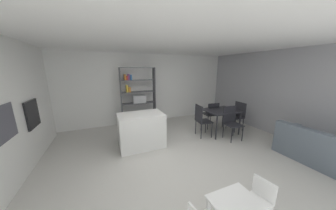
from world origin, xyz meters
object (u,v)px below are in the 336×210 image
object	(u,v)px
child_table	(234,207)
open_bookshelf	(137,98)
built_in_oven	(32,114)
dining_chair_far	(211,113)
dining_chair_island_side	(201,118)
dining_table	(221,112)
dining_chair_window_side	(238,114)
kitchen_island	(141,130)
child_chair_right	(260,199)
sofa	(336,157)
dining_chair_near	(231,120)

from	to	relation	value
child_table	open_bookshelf	bearing A→B (deg)	93.84
built_in_oven	open_bookshelf	world-z (taller)	open_bookshelf
dining_chair_far	open_bookshelf	bearing A→B (deg)	-24.02
built_in_oven	dining_chair_island_side	bearing A→B (deg)	-5.65
open_bookshelf	built_in_oven	bearing A→B (deg)	-153.21
dining_table	open_bookshelf	bearing A→B (deg)	143.69
open_bookshelf	dining_chair_window_side	xyz separation A→B (m)	(3.03, -1.70, -0.47)
kitchen_island	dining_chair_island_side	world-z (taller)	dining_chair_island_side
dining_chair_island_side	dining_table	bearing A→B (deg)	-84.06
kitchen_island	dining_chair_far	world-z (taller)	dining_chair_far
child_chair_right	dining_chair_far	world-z (taller)	dining_chair_far
built_in_oven	child_chair_right	distance (m)	4.48
open_bookshelf	child_chair_right	bearing A→B (deg)	-80.01
dining_table	dining_chair_island_side	bearing A→B (deg)	179.06
kitchen_island	child_chair_right	world-z (taller)	kitchen_island
child_table	sofa	xyz separation A→B (m)	(2.92, 0.16, -0.12)
kitchen_island	child_table	xyz separation A→B (m)	(0.52, -2.66, -0.06)
built_in_oven	kitchen_island	size ratio (longest dim) A/B	0.52
dining_chair_near	dining_chair_window_side	world-z (taller)	dining_chair_near
built_in_oven	dining_table	world-z (taller)	built_in_oven
open_bookshelf	dining_table	size ratio (longest dim) A/B	2.03
sofa	open_bookshelf	bearing A→B (deg)	38.03
dining_chair_window_side	built_in_oven	bearing A→B (deg)	-93.17
child_chair_right	dining_chair_island_side	world-z (taller)	dining_chair_island_side
child_chair_right	dining_table	xyz separation A→B (m)	(1.56, 2.55, 0.35)
dining_chair_near	dining_chair_far	size ratio (longest dim) A/B	1.06
built_in_oven	dining_chair_near	size ratio (longest dim) A/B	0.62
built_in_oven	child_chair_right	bearing A→B (deg)	-42.16
open_bookshelf	dining_chair_far	bearing A→B (deg)	-28.49
dining_chair_near	dining_chair_island_side	world-z (taller)	dining_chair_island_side
dining_chair_island_side	sofa	distance (m)	2.92
dining_chair_island_side	child_chair_right	bearing A→B (deg)	168.95
kitchen_island	sofa	world-z (taller)	kitchen_island
sofa	built_in_oven	bearing A→B (deg)	63.82
child_chair_right	dining_chair_near	distance (m)	2.64
child_chair_right	sofa	xyz separation A→B (m)	(2.45, 0.15, -0.05)
open_bookshelf	sofa	distance (m)	5.25
dining_chair_window_side	dining_chair_far	distance (m)	0.86
kitchen_island	dining_table	size ratio (longest dim) A/B	1.12
built_in_oven	sofa	xyz separation A→B (m)	(5.73, -2.82, -0.80)
dining_table	sofa	xyz separation A→B (m)	(0.90, -2.40, -0.41)
child_chair_right	dining_chair_window_side	world-z (taller)	dining_chair_window_side
child_table	dining_table	size ratio (longest dim) A/B	0.56
kitchen_island	dining_chair_near	xyz separation A→B (m)	(2.55, -0.54, 0.11)
kitchen_island	child_chair_right	distance (m)	2.83
open_bookshelf	dining_chair_far	world-z (taller)	open_bookshelf
open_bookshelf	sofa	xyz separation A→B (m)	(3.20, -4.09, -0.76)
kitchen_island	built_in_oven	bearing A→B (deg)	172.07
dining_chair_window_side	dining_table	bearing A→B (deg)	-89.00
kitchen_island	dining_chair_window_side	bearing A→B (deg)	-1.76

